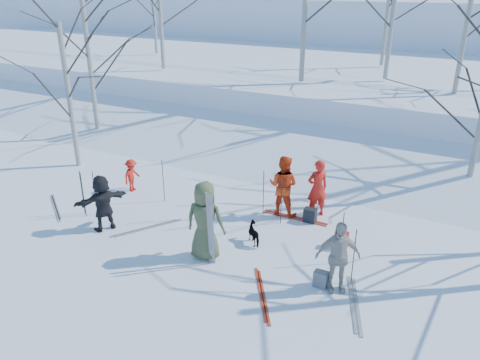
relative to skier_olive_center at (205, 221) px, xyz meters
The scene contains 37 objects.
ground 1.06m from the skier_olive_center, 101.20° to the left, with size 120.00×120.00×0.00m, color white.
snow_ramp 7.45m from the skier_olive_center, 90.62° to the left, with size 70.00×9.50×1.40m, color white.
snow_plateau 17.40m from the skier_olive_center, 90.26° to the left, with size 70.00×18.00×2.20m, color white.
far_hill 38.42m from the skier_olive_center, 90.12° to the left, with size 90.00×30.00×6.00m, color white.
skier_olive_center is the anchor object (origin of this frame).
skier_red_north 3.73m from the skier_olive_center, 64.31° to the left, with size 0.61×0.40×1.68m, color red.
skier_redor_behind 3.06m from the skier_olive_center, 76.02° to the left, with size 0.86×0.67×1.78m, color red.
skier_red_seated 4.72m from the skier_olive_center, 151.91° to the left, with size 0.68×0.39×1.06m, color red.
skier_cream_east 3.19m from the skier_olive_center, ahead, with size 0.97×0.40×1.66m, color beige.
skier_grey_west 3.16m from the skier_olive_center, behind, with size 1.45×0.46×1.56m, color black.
dog 1.55m from the skier_olive_center, 55.75° to the left, with size 0.29×0.64×0.54m, color black.
upright_ski_left 0.34m from the skier_olive_center, 42.79° to the right, with size 0.07×0.02×1.90m, color silver.
upright_ski_right 0.44m from the skier_olive_center, 36.34° to the right, with size 0.07×0.02×1.90m, color silver.
ski_pair_a 2.24m from the skier_olive_center, 21.57° to the right, with size 1.19×1.71×0.02m, color #AE2F18, non-canonical shape.
ski_pair_b 2.42m from the skier_olive_center, 168.86° to the left, with size 1.17×1.72×0.02m, color silver, non-canonical shape.
ski_pair_c 3.26m from the skier_olive_center, 67.99° to the left, with size 1.90×0.22×0.02m, color #AE2F18, non-canonical shape.
ski_pair_d 5.45m from the skier_olive_center, behind, with size 1.67×1.25×0.02m, color silver, non-canonical shape.
ski_pair_e 3.84m from the skier_olive_center, ahead, with size 0.84×1.85×0.02m, color silver, non-canonical shape.
ski_pole_a 2.74m from the skier_olive_center, 84.90° to the left, with size 0.02×0.02×1.34m, color black.
ski_pole_b 4.35m from the skier_olive_center, behind, with size 0.02×0.02×1.34m, color black.
ski_pole_c 3.24m from the skier_olive_center, 23.24° to the left, with size 0.02×0.02×1.34m, color black.
ski_pole_d 3.50m from the skier_olive_center, 10.33° to the left, with size 0.02×0.02×1.34m, color black.
ski_pole_e 2.60m from the skier_olive_center, 68.96° to the left, with size 0.02×0.02×1.34m, color black.
ski_pole_f 3.47m from the skier_olive_center, 143.57° to the left, with size 0.02×0.02×1.34m, color black.
ski_pole_g 4.01m from the skier_olive_center, behind, with size 0.02×0.02×1.34m, color black.
ski_pole_h 4.19m from the skier_olive_center, behind, with size 0.02×0.02×1.34m, color black.
ski_pole_i 3.05m from the skier_olive_center, 78.04° to the left, with size 0.02×0.02×1.34m, color black.
backpack_red 3.50m from the skier_olive_center, 35.51° to the left, with size 0.32×0.22×0.42m, color maroon.
backpack_grey 2.98m from the skier_olive_center, ahead, with size 0.30×0.20×0.38m, color slate.
backpack_dark 3.40m from the skier_olive_center, 60.84° to the left, with size 0.34×0.24×0.40m, color black.
birch_plateau_a 19.79m from the skier_olive_center, 130.53° to the left, with size 3.64×3.64×4.34m, color silver, non-canonical shape.
birch_plateau_b 17.28m from the skier_olive_center, 89.22° to the left, with size 4.51×4.51×5.59m, color silver, non-canonical shape.
birch_plateau_c 13.91m from the skier_olive_center, 84.78° to the left, with size 4.94×4.94×6.19m, color silver, non-canonical shape.
birch_plateau_f 13.04m from the skier_olive_center, 70.18° to the left, with size 4.64×4.64×5.78m, color silver, non-canonical shape.
birch_plateau_i 14.61m from the skier_olive_center, 130.34° to the left, with size 4.65×4.65×5.79m, color silver, non-canonical shape.
birch_edge_a 8.11m from the skier_olive_center, 157.68° to the left, with size 4.11×4.11×5.02m, color silver, non-canonical shape.
birch_edge_d 10.96m from the skier_olive_center, 147.27° to the left, with size 4.58×4.58×5.68m, color silver, non-canonical shape.
Camera 1 is at (5.43, -8.65, 6.23)m, focal length 35.00 mm.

